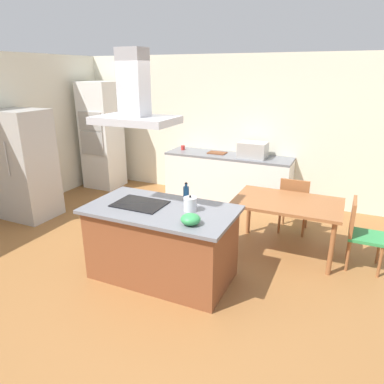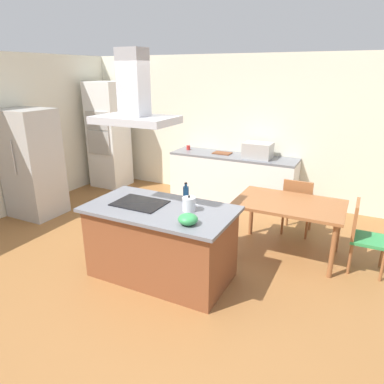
{
  "view_description": "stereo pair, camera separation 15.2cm",
  "coord_description": "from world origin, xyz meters",
  "px_view_note": "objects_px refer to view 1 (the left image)",
  "views": [
    {
      "loc": [
        1.89,
        -3.27,
        2.4
      ],
      "look_at": [
        0.22,
        0.4,
        1.0
      ],
      "focal_mm": 32.73,
      "sensor_mm": 36.0,
      "label": 1
    },
    {
      "loc": [
        2.02,
        -3.21,
        2.4
      ],
      "look_at": [
        0.22,
        0.4,
        1.0
      ],
      "focal_mm": 32.73,
      "sensor_mm": 36.0,
      "label": 2
    }
  ],
  "objects_px": {
    "chair_at_right_end": "(360,230)",
    "range_hood": "(134,100)",
    "chair_facing_back_wall": "(294,202)",
    "wall_oven_stack": "(102,136)",
    "cutting_board": "(217,153)",
    "refrigerator": "(26,165)",
    "dining_table": "(287,207)",
    "countertop_microwave": "(253,150)",
    "coffee_mug_red": "(183,148)",
    "olive_oil_bottle": "(186,194)",
    "tea_kettle": "(190,204)",
    "cooktop": "(140,204)",
    "mixing_bowl": "(191,219)"
  },
  "relations": [
    {
      "from": "chair_at_right_end",
      "to": "range_hood",
      "type": "relative_size",
      "value": 0.99
    },
    {
      "from": "chair_facing_back_wall",
      "to": "chair_at_right_end",
      "type": "distance_m",
      "value": 1.13
    },
    {
      "from": "wall_oven_stack",
      "to": "range_hood",
      "type": "bearing_deg",
      "value": -45.32
    },
    {
      "from": "cutting_board",
      "to": "wall_oven_stack",
      "type": "bearing_deg",
      "value": -173.52
    },
    {
      "from": "refrigerator",
      "to": "dining_table",
      "type": "bearing_deg",
      "value": 7.03
    },
    {
      "from": "countertop_microwave",
      "to": "wall_oven_stack",
      "type": "distance_m",
      "value": 3.21
    },
    {
      "from": "coffee_mug_red",
      "to": "range_hood",
      "type": "distance_m",
      "value": 3.28
    },
    {
      "from": "cutting_board",
      "to": "countertop_microwave",
      "type": "bearing_deg",
      "value": -4.04
    },
    {
      "from": "refrigerator",
      "to": "olive_oil_bottle",
      "type": "bearing_deg",
      "value": -7.67
    },
    {
      "from": "tea_kettle",
      "to": "coffee_mug_red",
      "type": "bearing_deg",
      "value": 117.33
    },
    {
      "from": "refrigerator",
      "to": "dining_table",
      "type": "distance_m",
      "value": 4.26
    },
    {
      "from": "wall_oven_stack",
      "to": "coffee_mug_red",
      "type": "bearing_deg",
      "value": 9.55
    },
    {
      "from": "cooktop",
      "to": "olive_oil_bottle",
      "type": "height_order",
      "value": "olive_oil_bottle"
    },
    {
      "from": "refrigerator",
      "to": "tea_kettle",
      "type": "bearing_deg",
      "value": -11.2
    },
    {
      "from": "cooktop",
      "to": "refrigerator",
      "type": "height_order",
      "value": "refrigerator"
    },
    {
      "from": "chair_facing_back_wall",
      "to": "chair_at_right_end",
      "type": "relative_size",
      "value": 1.0
    },
    {
      "from": "mixing_bowl",
      "to": "range_hood",
      "type": "xyz_separation_m",
      "value": [
        -0.79,
        0.27,
        1.14
      ]
    },
    {
      "from": "cooktop",
      "to": "chair_facing_back_wall",
      "type": "height_order",
      "value": "cooktop"
    },
    {
      "from": "countertop_microwave",
      "to": "wall_oven_stack",
      "type": "xyz_separation_m",
      "value": [
        -3.21,
        -0.23,
        0.06
      ]
    },
    {
      "from": "wall_oven_stack",
      "to": "chair_facing_back_wall",
      "type": "bearing_deg",
      "value": -10.05
    },
    {
      "from": "mixing_bowl",
      "to": "chair_at_right_end",
      "type": "relative_size",
      "value": 0.23
    },
    {
      "from": "mixing_bowl",
      "to": "dining_table",
      "type": "bearing_deg",
      "value": 64.12
    },
    {
      "from": "refrigerator",
      "to": "chair_at_right_end",
      "type": "height_order",
      "value": "refrigerator"
    },
    {
      "from": "olive_oil_bottle",
      "to": "range_hood",
      "type": "relative_size",
      "value": 0.27
    },
    {
      "from": "countertop_microwave",
      "to": "cutting_board",
      "type": "height_order",
      "value": "countertop_microwave"
    },
    {
      "from": "chair_facing_back_wall",
      "to": "dining_table",
      "type": "bearing_deg",
      "value": -90.0
    },
    {
      "from": "coffee_mug_red",
      "to": "chair_facing_back_wall",
      "type": "distance_m",
      "value": 2.63
    },
    {
      "from": "olive_oil_bottle",
      "to": "wall_oven_stack",
      "type": "xyz_separation_m",
      "value": [
        -3.09,
        2.35,
        0.1
      ]
    },
    {
      "from": "countertop_microwave",
      "to": "chair_facing_back_wall",
      "type": "relative_size",
      "value": 0.56
    },
    {
      "from": "olive_oil_bottle",
      "to": "cutting_board",
      "type": "height_order",
      "value": "olive_oil_bottle"
    },
    {
      "from": "cooktop",
      "to": "range_hood",
      "type": "xyz_separation_m",
      "value": [
        -0.0,
        0.0,
        1.2
      ]
    },
    {
      "from": "range_hood",
      "to": "refrigerator",
      "type": "bearing_deg",
      "value": 164.94
    },
    {
      "from": "refrigerator",
      "to": "chair_at_right_end",
      "type": "relative_size",
      "value": 2.04
    },
    {
      "from": "dining_table",
      "to": "olive_oil_bottle",
      "type": "bearing_deg",
      "value": -138.18
    },
    {
      "from": "chair_facing_back_wall",
      "to": "mixing_bowl",
      "type": "bearing_deg",
      "value": -108.64
    },
    {
      "from": "cutting_board",
      "to": "chair_at_right_end",
      "type": "distance_m",
      "value": 3.09
    },
    {
      "from": "olive_oil_bottle",
      "to": "chair_facing_back_wall",
      "type": "relative_size",
      "value": 0.27
    },
    {
      "from": "dining_table",
      "to": "refrigerator",
      "type": "bearing_deg",
      "value": -172.97
    },
    {
      "from": "mixing_bowl",
      "to": "coffee_mug_red",
      "type": "distance_m",
      "value": 3.61
    },
    {
      "from": "cooktop",
      "to": "dining_table",
      "type": "distance_m",
      "value": 1.98
    },
    {
      "from": "chair_facing_back_wall",
      "to": "range_hood",
      "type": "xyz_separation_m",
      "value": [
        -1.53,
        -1.91,
        1.59
      ]
    },
    {
      "from": "tea_kettle",
      "to": "range_hood",
      "type": "distance_m",
      "value": 1.29
    },
    {
      "from": "dining_table",
      "to": "chair_facing_back_wall",
      "type": "bearing_deg",
      "value": 90.0
    },
    {
      "from": "wall_oven_stack",
      "to": "dining_table",
      "type": "bearing_deg",
      "value": -18.67
    },
    {
      "from": "wall_oven_stack",
      "to": "chair_at_right_end",
      "type": "xyz_separation_m",
      "value": [
        5.06,
        -1.4,
        -0.59
      ]
    },
    {
      "from": "wall_oven_stack",
      "to": "refrigerator",
      "type": "distance_m",
      "value": 1.93
    },
    {
      "from": "cooktop",
      "to": "range_hood",
      "type": "bearing_deg",
      "value": 180.0
    },
    {
      "from": "coffee_mug_red",
      "to": "refrigerator",
      "type": "bearing_deg",
      "value": -129.71
    },
    {
      "from": "coffee_mug_red",
      "to": "chair_facing_back_wall",
      "type": "height_order",
      "value": "coffee_mug_red"
    },
    {
      "from": "countertop_microwave",
      "to": "chair_at_right_end",
      "type": "height_order",
      "value": "countertop_microwave"
    }
  ]
}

